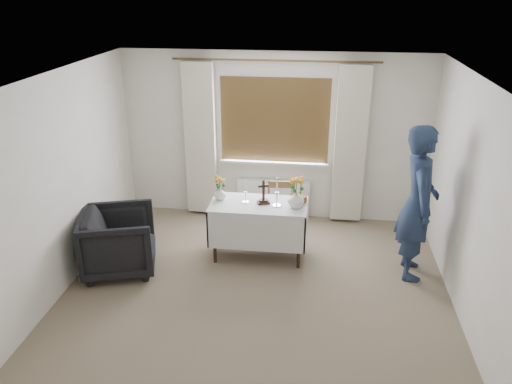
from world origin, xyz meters
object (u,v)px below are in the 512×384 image
Objects in this scene: armchair at (119,241)px; wooden_chair at (281,215)px; wooden_cross at (263,192)px; flower_vase_left at (220,194)px; flower_vase_right at (296,199)px; altar_table at (259,230)px; person at (418,203)px.

wooden_chair is at bearing -80.97° from armchair.
wooden_cross is 1.94× the size of flower_vase_left.
wooden_cross is at bearing -123.69° from wooden_chair.
flower_vase_right is at bearing -68.98° from wooden_chair.
flower_vase_right is (0.99, -0.12, 0.03)m from flower_vase_left.
flower_vase_left is at bearing 172.35° from altar_table.
altar_table is 0.70m from flower_vase_left.
altar_table is 0.47m from wooden_chair.
wooden_chair is 1.83m from person.
armchair is 2.27m from flower_vase_right.
flower_vase_right is at bearing 86.95° from person.
flower_vase_right is (0.48, -0.05, 0.49)m from altar_table.
person reaches higher than flower_vase_left.
wooden_cross reaches higher than armchair.
altar_table is at bearing -7.65° from flower_vase_left.
wooden_chair reaches higher than armchair.
wooden_cross reaches higher than altar_table.
altar_table is 7.49× the size of flower_vase_left.
altar_table is at bearing 86.59° from person.
armchair is at bearing -161.78° from altar_table.
wooden_cross is 1.48× the size of flower_vase_right.
flower_vase_left is (-0.77, -0.32, 0.41)m from wooden_chair.
flower_vase_right reaches higher than wooden_chair.
person is 8.78× the size of flower_vase_right.
armchair is at bearing 97.70° from person.
altar_table is 3.85× the size of wooden_cross.
flower_vase_right reaches higher than armchair.
armchair is 5.30× the size of flower_vase_left.
altar_table is at bearing 173.90° from flower_vase_right.
armchair is 2.73× the size of wooden_cross.
flower_vase_right is at bearing -6.10° from altar_table.
wooden_cross is (0.06, 0.02, 0.54)m from altar_table.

